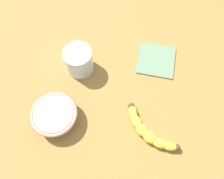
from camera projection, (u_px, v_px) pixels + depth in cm
name	position (u px, v px, depth cm)	size (l,w,h in cm)	color
wooden_tabletop	(109.00, 95.00, 77.02)	(120.00, 120.00, 3.00)	olive
banana	(148.00, 132.00, 68.36)	(16.59, 14.38, 3.53)	yellow
smoothie_glass	(79.00, 61.00, 75.77)	(9.59, 9.59, 9.54)	silver
ceramic_bowl	(55.00, 116.00, 69.03)	(14.49, 14.49, 5.39)	tan
folded_napkin	(157.00, 60.00, 80.87)	(13.41, 12.96, 0.60)	slate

